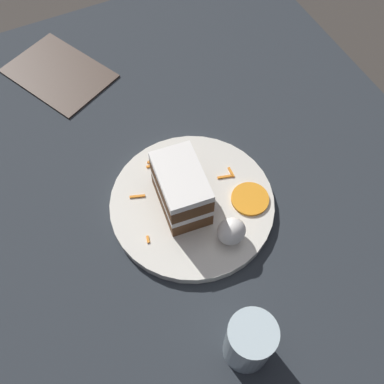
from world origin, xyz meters
TOP-DOWN VIEW (x-y plane):
  - ground_plane at (0.00, 0.00)m, footprint 6.00×6.00m
  - dining_table at (0.00, 0.00)m, footprint 0.96×1.07m
  - plate at (0.02, -0.05)m, footprint 0.28×0.28m
  - cake_slice at (0.00, -0.04)m, footprint 0.08×0.12m
  - cream_dollop at (0.04, -0.14)m, footprint 0.05×0.04m
  - orange_garnish at (0.11, -0.09)m, footprint 0.06×0.06m
  - carrot_shreds_scatter at (0.01, 0.00)m, footprint 0.19×0.15m
  - drinking_glass at (-0.02, -0.30)m, footprint 0.07×0.07m
  - menu_card at (-0.10, 0.35)m, footprint 0.22×0.25m

SIDE VIEW (x-z plane):
  - ground_plane at x=0.00m, z-range 0.00..0.00m
  - dining_table at x=0.00m, z-range 0.00..0.04m
  - menu_card at x=-0.10m, z-range 0.04..0.04m
  - plate at x=0.02m, z-range 0.04..0.05m
  - carrot_shreds_scatter at x=0.01m, z-range 0.05..0.06m
  - orange_garnish at x=0.11m, z-range 0.05..0.06m
  - cream_dollop at x=0.04m, z-range 0.05..0.10m
  - drinking_glass at x=-0.02m, z-range 0.03..0.13m
  - cake_slice at x=0.00m, z-range 0.05..0.14m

